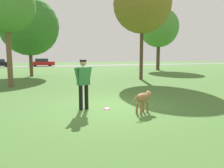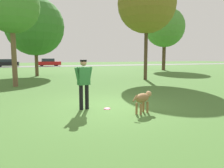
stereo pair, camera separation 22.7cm
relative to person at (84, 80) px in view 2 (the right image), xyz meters
name	(u,v)px [view 2 (the right image)]	position (x,y,z in m)	size (l,w,h in m)	color
ground_plane	(106,107)	(0.82, 0.08, -0.99)	(120.00, 120.00, 0.00)	#426B2D
far_road_strip	(45,66)	(0.82, 34.38, -0.98)	(120.00, 6.00, 0.01)	slate
person	(84,80)	(0.00, 0.00, 0.00)	(0.66, 0.30, 1.68)	black
dog	(143,99)	(1.62, -1.15, -0.52)	(0.90, 0.57, 0.67)	olive
frisbee	(107,109)	(0.75, -0.23, -0.98)	(0.22, 0.22, 0.02)	#E52366
tree_near_right	(147,4)	(6.65, 7.77, 4.68)	(4.37, 4.37, 7.87)	#4C3826
tree_far_right	(165,27)	(14.57, 17.20, 4.47)	(5.05, 5.05, 8.01)	#4C3826
tree_mid_center	(35,27)	(-1.14, 13.84, 3.42)	(5.12, 5.12, 6.98)	brown
tree_near_left	(11,5)	(-2.54, 6.99, 3.68)	(3.18, 3.18, 6.29)	brown
parked_car_black	(7,63)	(-5.52, 34.59, -0.34)	(3.90, 1.81, 1.33)	black
parked_car_red	(49,62)	(1.45, 34.78, -0.31)	(4.29, 1.75, 1.40)	red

